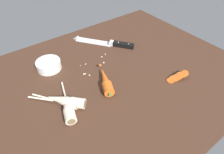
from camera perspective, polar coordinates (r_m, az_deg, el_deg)
ground_plane at (r=84.50cm, az=-0.81°, el=-1.02°), size 120.00×90.00×4.00cm
chefs_knife at (r=104.90cm, az=-3.22°, el=10.38°), size 23.56×29.76×4.18cm
whole_carrot at (r=78.30cm, az=-1.90°, el=-1.20°), size 9.74×18.37×4.20cm
parsnip_front at (r=73.01cm, az=-13.67°, el=-7.01°), size 17.11×18.26×4.00cm
parsnip_mid_left at (r=73.48cm, az=-14.66°, el=-6.84°), size 13.26×17.03×4.00cm
parsnip_mid_right at (r=71.13cm, az=-13.11°, el=-8.61°), size 8.21×20.92×4.00cm
carrot_slice_stack at (r=86.11cm, az=18.99°, el=0.01°), size 9.82×4.99×3.53cm
prep_bowl at (r=90.94cm, az=-18.42°, el=3.52°), size 11.00×11.00×4.00cm
mince_crumbs at (r=89.33cm, az=-5.25°, el=3.58°), size 17.04×9.61×0.84cm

